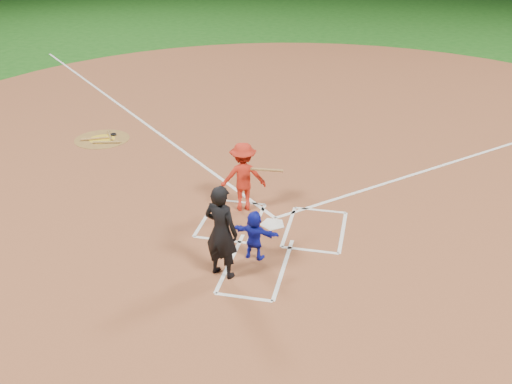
% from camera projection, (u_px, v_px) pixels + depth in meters
% --- Properties ---
extents(ground, '(120.00, 120.00, 0.00)m').
position_uv_depth(ground, '(273.00, 225.00, 13.00)').
color(ground, '#174F13').
rests_on(ground, ground).
extents(home_plate_dirt, '(28.00, 28.00, 0.01)m').
position_uv_depth(home_plate_dirt, '(308.00, 134.00, 18.25)').
color(home_plate_dirt, brown).
rests_on(home_plate_dirt, ground).
extents(home_plate, '(0.60, 0.60, 0.02)m').
position_uv_depth(home_plate, '(273.00, 224.00, 12.99)').
color(home_plate, white).
rests_on(home_plate, home_plate_dirt).
extents(on_deck_circle, '(1.70, 1.70, 0.01)m').
position_uv_depth(on_deck_circle, '(102.00, 139.00, 17.82)').
color(on_deck_circle, brown).
rests_on(on_deck_circle, home_plate_dirt).
extents(on_deck_logo, '(0.80, 0.80, 0.00)m').
position_uv_depth(on_deck_logo, '(102.00, 139.00, 17.82)').
color(on_deck_logo, gold).
rests_on(on_deck_logo, on_deck_circle).
extents(on_deck_bat_a, '(0.50, 0.74, 0.06)m').
position_uv_depth(on_deck_bat_a, '(110.00, 136.00, 18.00)').
color(on_deck_bat_a, olive).
rests_on(on_deck_bat_a, on_deck_circle).
extents(on_deck_bat_b, '(0.77, 0.45, 0.06)m').
position_uv_depth(on_deck_bat_b, '(95.00, 139.00, 17.76)').
color(on_deck_bat_b, '#A1703B').
rests_on(on_deck_bat_b, on_deck_circle).
extents(on_deck_bat_c, '(0.83, 0.27, 0.06)m').
position_uv_depth(on_deck_bat_c, '(107.00, 142.00, 17.49)').
color(on_deck_bat_c, olive).
rests_on(on_deck_bat_c, on_deck_circle).
extents(bat_weight_donut, '(0.19, 0.19, 0.05)m').
position_uv_depth(bat_weight_donut, '(113.00, 134.00, 18.12)').
color(bat_weight_donut, black).
rests_on(bat_weight_donut, on_deck_circle).
extents(catcher, '(1.02, 0.46, 1.06)m').
position_uv_depth(catcher, '(254.00, 235.00, 11.53)').
color(catcher, '#161EB4').
rests_on(catcher, home_plate_dirt).
extents(umpire, '(0.81, 0.65, 1.93)m').
position_uv_depth(umpire, '(221.00, 232.00, 10.80)').
color(umpire, black).
rests_on(umpire, home_plate_dirt).
extents(chalk_markings, '(28.35, 17.32, 0.01)m').
position_uv_depth(chalk_markings, '(305.00, 142.00, 17.62)').
color(chalk_markings, white).
rests_on(chalk_markings, home_plate_dirt).
extents(batter_at_plate, '(1.56, 0.94, 1.67)m').
position_uv_depth(batter_at_plate, '(243.00, 177.00, 13.33)').
color(batter_at_plate, red).
rests_on(batter_at_plate, home_plate_dirt).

